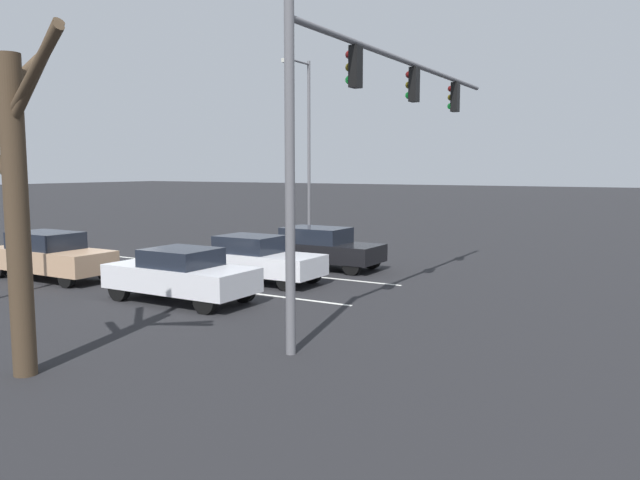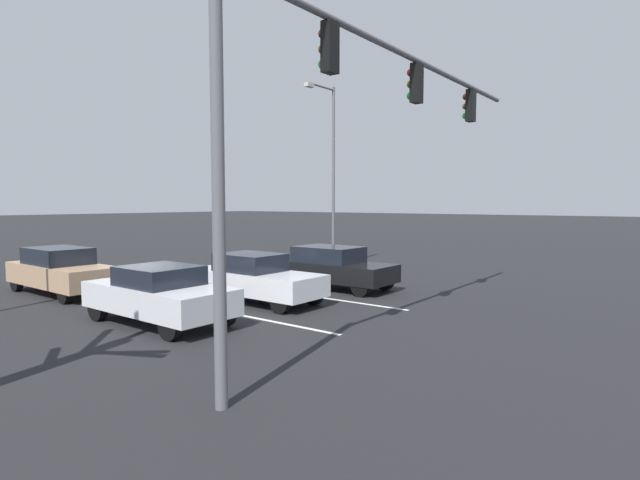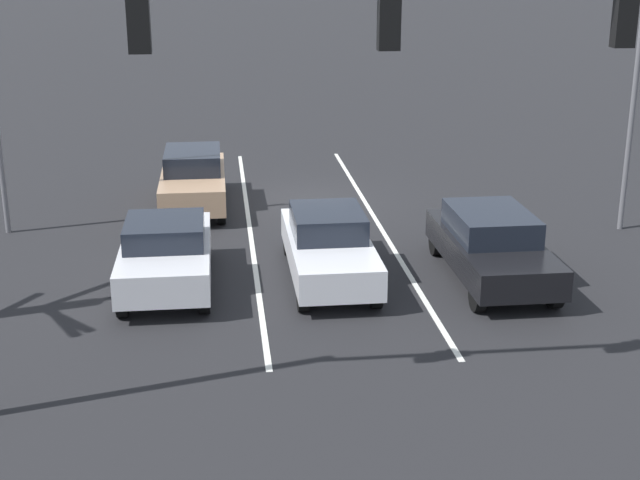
{
  "view_description": "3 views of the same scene",
  "coord_description": "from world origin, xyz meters",
  "px_view_note": "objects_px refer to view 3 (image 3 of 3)",
  "views": [
    {
      "loc": [
        16.64,
        18.9,
        3.76
      ],
      "look_at": [
        -0.84,
        8.61,
        1.42
      ],
      "focal_mm": 35.0,
      "sensor_mm": 36.0,
      "label": 1
    },
    {
      "loc": [
        11.29,
        17.89,
        3.16
      ],
      "look_at": [
        -1.34,
        8.14,
        1.96
      ],
      "focal_mm": 28.0,
      "sensor_mm": 36.0,
      "label": 2
    },
    {
      "loc": [
        2.47,
        25.19,
        7.02
      ],
      "look_at": [
        0.52,
        8.42,
        1.5
      ],
      "focal_mm": 50.0,
      "sensor_mm": 36.0,
      "label": 3
    }
  ],
  "objects_px": {
    "car_white_midlane_front": "(328,245)",
    "street_lamp_left_shoulder": "(632,38)",
    "car_black_leftlane_front": "(491,244)",
    "car_silver_rightlane_front": "(166,252)",
    "traffic_signal_gantry": "(231,71)",
    "car_tan_rightlane_second": "(193,178)"
  },
  "relations": [
    {
      "from": "car_white_midlane_front",
      "to": "car_tan_rightlane_second",
      "type": "xyz_separation_m",
      "value": [
        3.09,
        -6.3,
        0.05
      ]
    },
    {
      "from": "car_white_midlane_front",
      "to": "traffic_signal_gantry",
      "type": "xyz_separation_m",
      "value": [
        2.13,
        5.52,
        4.57
      ]
    },
    {
      "from": "car_white_midlane_front",
      "to": "traffic_signal_gantry",
      "type": "height_order",
      "value": "traffic_signal_gantry"
    },
    {
      "from": "car_black_leftlane_front",
      "to": "traffic_signal_gantry",
      "type": "relative_size",
      "value": 0.38
    },
    {
      "from": "traffic_signal_gantry",
      "to": "car_white_midlane_front",
      "type": "bearing_deg",
      "value": -111.11
    },
    {
      "from": "street_lamp_left_shoulder",
      "to": "car_tan_rightlane_second",
      "type": "bearing_deg",
      "value": -17.7
    },
    {
      "from": "car_tan_rightlane_second",
      "to": "traffic_signal_gantry",
      "type": "xyz_separation_m",
      "value": [
        -0.96,
        11.82,
        4.52
      ]
    },
    {
      "from": "street_lamp_left_shoulder",
      "to": "traffic_signal_gantry",
      "type": "bearing_deg",
      "value": 39.66
    },
    {
      "from": "car_white_midlane_front",
      "to": "car_tan_rightlane_second",
      "type": "distance_m",
      "value": 7.02
    },
    {
      "from": "street_lamp_left_shoulder",
      "to": "car_silver_rightlane_front",
      "type": "bearing_deg",
      "value": 14.21
    },
    {
      "from": "car_silver_rightlane_front",
      "to": "street_lamp_left_shoulder",
      "type": "bearing_deg",
      "value": -165.79
    },
    {
      "from": "car_black_leftlane_front",
      "to": "car_silver_rightlane_front",
      "type": "bearing_deg",
      "value": -2.52
    },
    {
      "from": "car_white_midlane_front",
      "to": "street_lamp_left_shoulder",
      "type": "xyz_separation_m",
      "value": [
        -7.89,
        -2.79,
        4.17
      ]
    },
    {
      "from": "car_white_midlane_front",
      "to": "street_lamp_left_shoulder",
      "type": "height_order",
      "value": "street_lamp_left_shoulder"
    },
    {
      "from": "traffic_signal_gantry",
      "to": "car_black_leftlane_front",
      "type": "bearing_deg",
      "value": -138.3
    },
    {
      "from": "car_silver_rightlane_front",
      "to": "traffic_signal_gantry",
      "type": "height_order",
      "value": "traffic_signal_gantry"
    },
    {
      "from": "traffic_signal_gantry",
      "to": "street_lamp_left_shoulder",
      "type": "xyz_separation_m",
      "value": [
        -10.02,
        -8.31,
        -0.4
      ]
    },
    {
      "from": "traffic_signal_gantry",
      "to": "car_tan_rightlane_second",
      "type": "bearing_deg",
      "value": -85.34
    },
    {
      "from": "car_white_midlane_front",
      "to": "car_black_leftlane_front",
      "type": "height_order",
      "value": "same"
    },
    {
      "from": "car_tan_rightlane_second",
      "to": "street_lamp_left_shoulder",
      "type": "height_order",
      "value": "street_lamp_left_shoulder"
    },
    {
      "from": "traffic_signal_gantry",
      "to": "street_lamp_left_shoulder",
      "type": "distance_m",
      "value": 13.03
    },
    {
      "from": "car_black_leftlane_front",
      "to": "car_tan_rightlane_second",
      "type": "relative_size",
      "value": 1.0
    }
  ]
}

